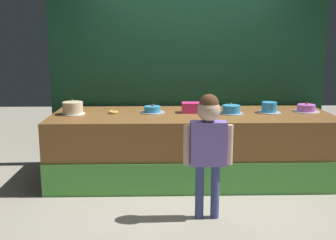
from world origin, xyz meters
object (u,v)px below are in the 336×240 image
cake_far_right (306,109)px  cake_right (269,108)px  cake_far_left (73,108)px  pink_box (191,108)px  donut (113,112)px  child_figure (208,139)px  cake_left (152,110)px  cake_center (231,110)px

cake_far_right → cake_right: bearing=-174.4°
cake_far_left → cake_far_right: size_ratio=0.90×
pink_box → cake_far_left: cake_far_left is taller
donut → pink_box: bearing=2.5°
pink_box → cake_right: cake_right is taller
child_figure → cake_left: bearing=113.4°
cake_right → donut: bearing=-179.8°
donut → cake_left: (0.47, 0.04, 0.02)m
donut → child_figure: bearing=-49.7°
cake_far_left → cake_far_right: bearing=1.8°
child_figure → cake_right: size_ratio=4.26×
cake_right → cake_far_right: 0.47m
donut → cake_left: bearing=4.8°
child_figure → cake_far_right: 1.83m
pink_box → cake_far_right: pink_box is taller
pink_box → cake_left: bearing=-179.8°
pink_box → cake_left: (-0.47, -0.00, -0.03)m
cake_far_left → cake_center: 1.88m
donut → cake_far_right: (2.35, 0.05, 0.02)m
child_figure → cake_center: 1.21m
donut → cake_far_right: size_ratio=0.38×
cake_left → cake_center: bearing=-5.2°
cake_far_left → cake_left: cake_far_left is taller
cake_far_left → cake_right: (2.35, 0.04, -0.01)m
cake_left → cake_center: 0.94m
cake_center → pink_box: bearing=169.5°
cake_far_left → cake_center: (1.88, -0.01, -0.02)m
cake_center → cake_far_right: bearing=6.0°
cake_right → cake_left: bearing=178.7°
donut → cake_center: bearing=-1.9°
child_figure → donut: 1.54m
donut → cake_center: (1.41, -0.05, 0.03)m
donut → cake_left: cake_left is taller
cake_left → cake_right: size_ratio=1.06×
cake_left → cake_right: bearing=-1.3°
cake_center → cake_far_left: bearing=179.7°
child_figure → cake_left: child_figure is taller
donut → cake_center: size_ratio=0.41×
cake_right → child_figure: bearing=-126.8°
cake_left → child_figure: bearing=-66.6°
donut → cake_right: 1.88m
donut → cake_right: bearing=0.2°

